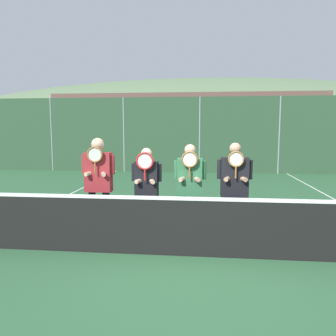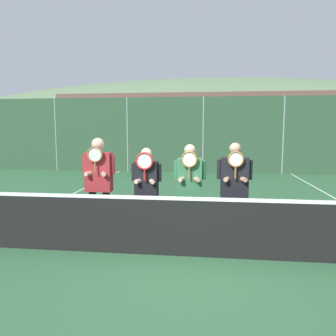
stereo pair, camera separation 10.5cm
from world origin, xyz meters
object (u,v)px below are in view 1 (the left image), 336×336
Objects in this scene: player_rightmost at (234,186)px; player_leftmost at (99,179)px; car_center at (294,151)px; player_center_left at (147,188)px; car_left_of_center at (192,149)px; player_center_right at (190,186)px; car_far_left at (97,148)px.

player_leftmost is at bearing 179.54° from player_rightmost.
player_rightmost is at bearing -109.64° from car_center.
car_left_of_center is (0.43, 11.76, -0.03)m from player_center_left.
player_leftmost is 1.06× the size of player_center_right.
player_rightmost is at bearing 0.52° from player_center_left.
player_leftmost is at bearing -119.69° from car_center.
player_rightmost is 12.11m from car_center.
player_center_left is 11.77m from car_left_of_center.
player_center_left is 1.54m from player_rightmost.
car_left_of_center is 5.19m from car_center.
player_center_right is at bearing -113.06° from car_center.
car_left_of_center is at bearing 91.63° from player_center_right.
car_left_of_center reaches higher than player_center_right.
car_left_of_center is (-0.33, 11.72, -0.07)m from player_center_right.
car_left_of_center is at bearing 83.59° from player_leftmost.
player_leftmost is 0.40× the size of car_far_left.
car_center reaches higher than player_center_right.
player_center_right reaches higher than player_center_left.
player_leftmost is 13.11m from car_center.
player_rightmost is 13.28m from car_far_left.
car_far_left is (-5.50, 11.68, -0.07)m from player_center_right.
car_left_of_center is at bearing 95.37° from player_rightmost.
player_center_left is 0.36× the size of car_left_of_center.
player_center_right is (0.76, 0.05, 0.04)m from player_center_left.
player_rightmost is 0.38× the size of car_left_of_center.
car_far_left reaches higher than player_center_left.
player_center_left is (0.89, -0.03, -0.13)m from player_leftmost.
player_center_right is 12.91m from car_far_left.
player_center_left is at bearing -176.56° from player_center_right.
player_center_left is at bearing -116.15° from car_center.
player_center_right is 0.98× the size of player_rightmost.
car_far_left and car_left_of_center have the same top height.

